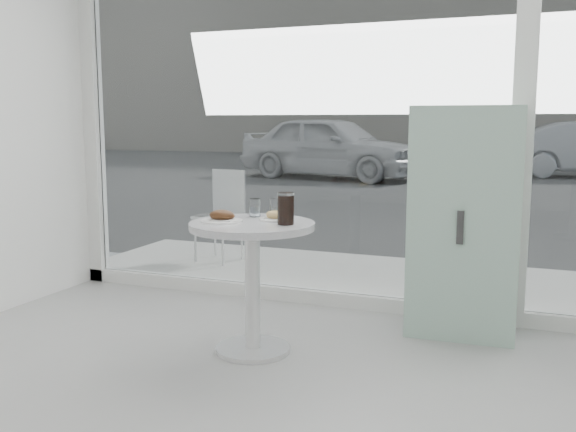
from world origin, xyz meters
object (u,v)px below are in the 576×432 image
at_px(main_table, 252,260).
at_px(plate_fritter, 222,217).
at_px(water_tumbler_b, 276,209).
at_px(plate_donut, 276,217).
at_px(car_white, 331,147).
at_px(mint_cabinet, 465,222).
at_px(cola_glass, 286,209).
at_px(patio_chair, 223,209).
at_px(water_tumbler_a, 255,209).

relative_size(main_table, plate_fritter, 3.21).
bearing_deg(water_tumbler_b, plate_donut, -67.01).
height_order(main_table, car_white, car_white).
height_order(main_table, mint_cabinet, mint_cabinet).
bearing_deg(cola_glass, patio_chair, 125.51).
height_order(mint_cabinet, plate_fritter, mint_cabinet).
relative_size(car_white, water_tumbler_a, 40.26).
bearing_deg(patio_chair, water_tumbler_b, -46.44).
relative_size(water_tumbler_b, cola_glass, 0.64).
height_order(patio_chair, water_tumbler_a, patio_chair).
xyz_separation_m(car_white, plate_fritter, (2.94, -11.25, 0.05)).
distance_m(main_table, car_white, 11.62).
bearing_deg(water_tumbler_a, car_white, 105.40).
height_order(plate_fritter, water_tumbler_a, water_tumbler_a).
distance_m(plate_donut, cola_glass, 0.18).
xyz_separation_m(patio_chair, water_tumbler_a, (1.15, -1.80, 0.29)).
xyz_separation_m(water_tumbler_a, water_tumbler_b, (0.13, 0.01, 0.00)).
bearing_deg(cola_glass, water_tumbler_b, 124.78).
bearing_deg(water_tumbler_b, car_white, 106.05).
distance_m(patio_chair, plate_donut, 2.32).
distance_m(water_tumbler_b, cola_glass, 0.27).
distance_m(plate_fritter, water_tumbler_b, 0.35).
bearing_deg(plate_donut, water_tumbler_a, 153.94).
bearing_deg(water_tumbler_a, plate_fritter, -108.52).
bearing_deg(plate_donut, plate_fritter, -145.69).
height_order(mint_cabinet, plate_donut, mint_cabinet).
bearing_deg(water_tumbler_b, main_table, -105.11).
bearing_deg(water_tumbler_b, mint_cabinet, 29.79).
bearing_deg(car_white, patio_chair, -156.31).
relative_size(car_white, plate_donut, 22.47).
bearing_deg(car_white, plate_fritter, -153.20).
bearing_deg(water_tumbler_b, plate_fritter, -129.41).
bearing_deg(main_table, patio_chair, 121.42).
bearing_deg(car_white, main_table, -152.36).
relative_size(plate_donut, water_tumbler_a, 1.79).
distance_m(patio_chair, plate_fritter, 2.34).
xyz_separation_m(mint_cabinet, cola_glass, (-0.88, -0.81, 0.14)).
bearing_deg(water_tumbler_a, water_tumbler_b, 3.17).
bearing_deg(car_white, mint_cabinet, -145.86).
xyz_separation_m(mint_cabinet, patio_chair, (-2.32, 1.20, -0.19)).
relative_size(main_table, plate_donut, 3.94).
height_order(patio_chair, cola_glass, cola_glass).
bearing_deg(cola_glass, mint_cabinet, 42.46).
bearing_deg(car_white, cola_glass, -151.38).
bearing_deg(patio_chair, plate_fritter, -54.72).
xyz_separation_m(plate_donut, water_tumbler_a, (-0.17, 0.08, 0.03)).
bearing_deg(car_white, plate_donut, -151.74).
bearing_deg(main_table, mint_cabinet, 36.43).
xyz_separation_m(plate_fritter, water_tumbler_a, (0.09, 0.26, 0.02)).
distance_m(car_white, plate_fritter, 11.63).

